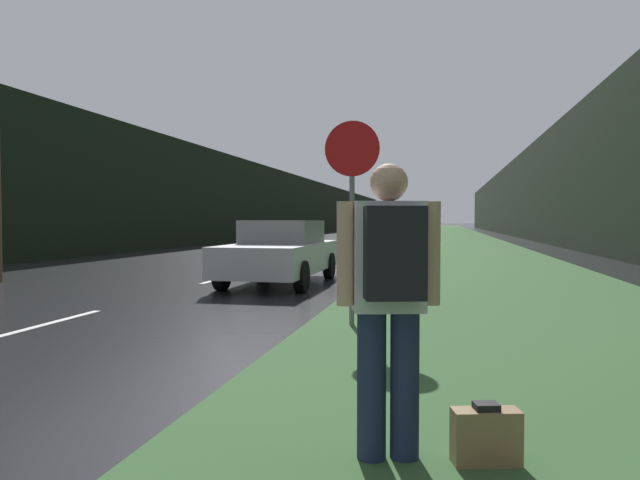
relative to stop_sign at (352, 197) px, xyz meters
name	(u,v)px	position (x,y,z in m)	size (l,w,h in m)	color
grass_verge	(461,242)	(2.36, 31.82, -1.75)	(6.00, 240.00, 0.02)	#33562D
lane_stripe_b	(31,328)	(-4.18, -1.06, -1.76)	(0.12, 3.00, 0.01)	silver
lane_stripe_c	(226,277)	(-4.18, 5.94, -1.76)	(0.12, 3.00, 0.01)	silver
lane_stripe_d	(296,259)	(-4.18, 12.94, -1.76)	(0.12, 3.00, 0.01)	silver
treeline_far_side	(275,204)	(-13.73, 41.82, 1.16)	(2.00, 140.00, 5.85)	black
treeline_near_side	(533,196)	(8.36, 41.82, 1.73)	(2.00, 140.00, 6.99)	black
stop_sign	(352,197)	(0.00, 0.00, 0.00)	(0.75, 0.07, 2.79)	slate
hitchhiker_with_backpack	(390,292)	(0.91, -4.30, -0.74)	(0.60, 0.50, 1.78)	#1E2847
suitcase	(486,437)	(1.47, -4.23, -1.59)	(0.42, 0.25, 0.38)	olive
car_passing_near	(281,252)	(-2.41, 4.85, -1.03)	(1.90, 4.54, 1.45)	#BCBCBC
car_passing_far	(371,235)	(-2.41, 21.21, -1.06)	(1.85, 4.52, 1.35)	#BCBCBC
delivery_truck	(401,219)	(-5.95, 90.22, 0.00)	(2.45, 8.24, 3.34)	gray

